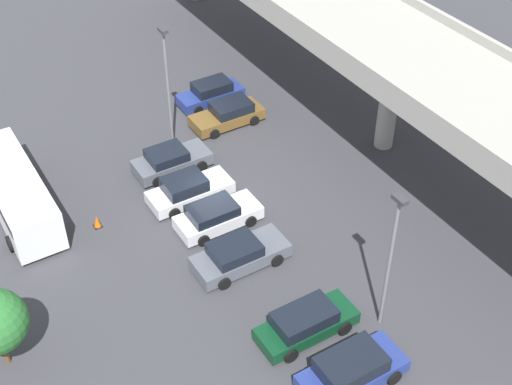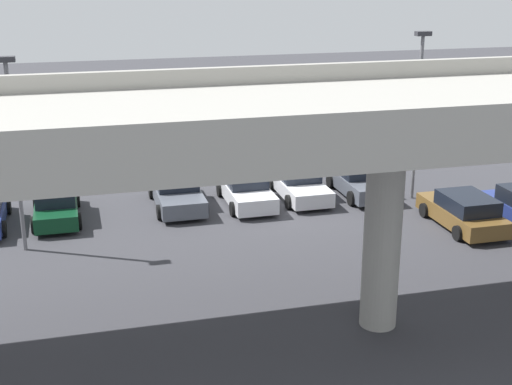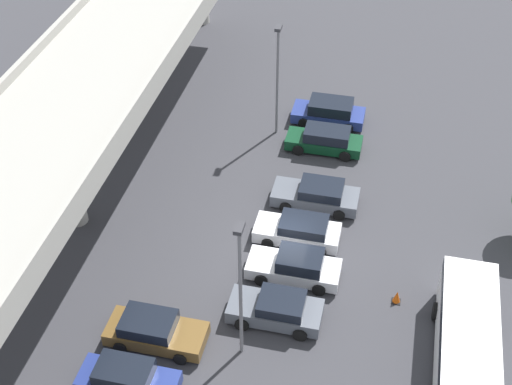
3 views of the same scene
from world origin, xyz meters
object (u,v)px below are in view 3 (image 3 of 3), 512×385
(parked_car_1, at_px, (154,331))
(parked_car_6, at_px, (325,140))
(parked_car_0, at_px, (127,379))
(parked_car_7, at_px, (329,112))
(lamp_post_near_aisle, at_px, (240,282))
(parked_car_3, at_px, (295,266))
(parked_car_4, at_px, (299,231))
(parked_car_2, at_px, (277,309))
(lamp_post_mid_lot, at_px, (277,72))
(traffic_cone, at_px, (397,297))
(parked_car_5, at_px, (317,195))
(shuttle_bus, at_px, (467,346))

(parked_car_1, distance_m, parked_car_6, 17.52)
(parked_car_0, distance_m, parked_car_1, 2.80)
(parked_car_7, xyz_separation_m, lamp_post_near_aisle, (-19.45, 1.16, 3.81))
(parked_car_3, relative_size, parked_car_6, 1.00)
(parked_car_0, height_order, parked_car_4, parked_car_0)
(parked_car_3, bearing_deg, parked_car_6, -89.02)
(parked_car_2, distance_m, lamp_post_mid_lot, 16.09)
(parked_car_2, xyz_separation_m, parked_car_3, (2.96, -0.36, 0.03))
(parked_car_3, relative_size, lamp_post_near_aisle, 0.61)
(lamp_post_mid_lot, bearing_deg, parked_car_2, -168.32)
(parked_car_2, xyz_separation_m, parked_car_6, (14.13, -0.17, 0.04))
(parked_car_3, xyz_separation_m, parked_car_6, (11.17, 0.19, 0.01))
(parked_car_1, relative_size, traffic_cone, 6.62)
(parked_car_7, bearing_deg, parked_car_2, 90.08)
(parked_car_2, height_order, parked_car_3, parked_car_3)
(parked_car_5, bearing_deg, shuttle_bus, 130.06)
(parked_car_7, bearing_deg, parked_car_6, 93.57)
(shuttle_bus, distance_m, traffic_cone, 4.74)
(parked_car_7, relative_size, traffic_cone, 6.72)
(parked_car_2, distance_m, lamp_post_near_aisle, 4.62)
(parked_car_2, relative_size, parked_car_4, 0.98)
(parked_car_3, bearing_deg, parked_car_7, -88.45)
(lamp_post_mid_lot, height_order, traffic_cone, lamp_post_mid_lot)
(parked_car_6, bearing_deg, parked_car_7, -86.43)
(parked_car_3, xyz_separation_m, parked_car_5, (5.82, -0.16, -0.03))
(lamp_post_near_aisle, height_order, traffic_cone, lamp_post_near_aisle)
(parked_car_1, xyz_separation_m, lamp_post_near_aisle, (0.32, -4.08, 3.88))
(parked_car_5, distance_m, parked_car_7, 8.49)
(parked_car_4, height_order, shuttle_bus, shuttle_bus)
(parked_car_1, xyz_separation_m, parked_car_5, (11.30, -5.78, 0.00))
(parked_car_5, relative_size, parked_car_6, 1.04)
(parked_car_5, distance_m, lamp_post_near_aisle, 11.77)
(parked_car_1, height_order, parked_car_3, parked_car_3)
(parked_car_2, bearing_deg, shuttle_bus, 173.84)
(parked_car_2, bearing_deg, parked_car_6, -90.69)
(parked_car_2, bearing_deg, traffic_cone, -156.65)
(parked_car_1, xyz_separation_m, parked_car_4, (8.16, -5.31, 0.01))
(parked_car_7, distance_m, traffic_cone, 15.87)
(parked_car_4, height_order, lamp_post_near_aisle, lamp_post_near_aisle)
(parked_car_0, relative_size, parked_car_5, 0.90)
(parked_car_4, xyz_separation_m, lamp_post_near_aisle, (-7.84, 1.24, 3.88))
(parked_car_4, bearing_deg, parked_car_5, -98.45)
(parked_car_4, bearing_deg, parked_car_2, 89.45)
(parked_car_0, bearing_deg, lamp_post_mid_lot, 83.49)
(shuttle_bus, bearing_deg, traffic_cone, -136.53)
(parked_car_3, distance_m, parked_car_6, 11.17)
(parked_car_3, distance_m, lamp_post_near_aisle, 6.63)
(parked_car_4, bearing_deg, parked_car_0, 63.01)
(parked_car_5, distance_m, parked_car_6, 5.36)
(parked_car_5, xyz_separation_m, parked_car_6, (5.35, 0.35, 0.04))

